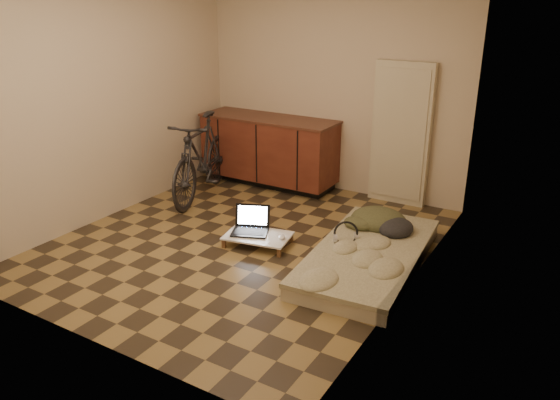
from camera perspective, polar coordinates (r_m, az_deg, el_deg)
The scene contains 10 objects.
room_shell at distance 5.27m, azimuth -4.16°, elevation 8.50°, with size 3.50×4.00×2.60m.
cabinets at distance 7.26m, azimuth -1.15°, elevation 5.23°, with size 1.84×0.62×0.91m.
appliance_panel at distance 6.66m, azimuth 12.52°, elevation 6.71°, with size 0.70×0.10×1.70m, color beige.
bicycle at distance 6.81m, azimuth -8.24°, elevation 4.85°, with size 0.52×1.76×1.14m, color black.
futon at distance 5.26m, azimuth 9.21°, elevation -5.83°, with size 1.09×2.01×0.17m.
clothing_pile at distance 5.69m, azimuth 10.69°, elevation -1.55°, with size 0.62×0.52×0.25m, color #3B3D24, non-canonical shape.
headphones at distance 5.32m, azimuth 6.90°, elevation -3.37°, with size 0.26×0.24×0.18m, color black, non-canonical shape.
lap_desk at distance 5.58m, azimuth -2.33°, elevation -3.80°, with size 0.72×0.54×0.11m.
laptop at distance 5.65m, azimuth -3.07°, elevation -2.77°, with size 0.46×0.44×0.25m.
mouse at distance 5.49m, azimuth 0.17°, elevation -3.88°, with size 0.07×0.11×0.04m, color white.
Camera 1 is at (2.97, -4.21, 2.43)m, focal length 35.00 mm.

